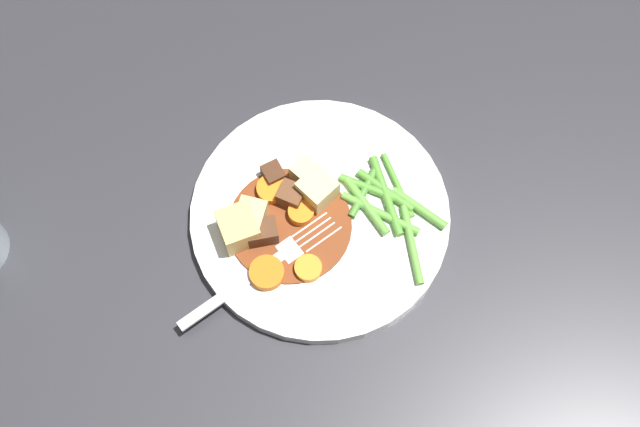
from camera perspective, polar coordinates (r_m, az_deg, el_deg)
ground_plane at (r=0.84m, az=0.00°, el=-0.39°), size 3.00×3.00×0.00m
dinner_plate at (r=0.84m, az=0.00°, el=-0.20°), size 0.25×0.25×0.01m
stew_sauce at (r=0.82m, az=-2.00°, el=-0.76°), size 0.12×0.12×0.00m
carrot_slice_0 at (r=0.80m, az=-0.78°, el=-3.64°), size 0.03×0.03×0.01m
carrot_slice_1 at (r=0.83m, az=-3.20°, el=1.58°), size 0.04×0.04×0.01m
carrot_slice_2 at (r=0.82m, az=-1.25°, el=0.00°), size 0.03×0.03×0.01m
carrot_slice_3 at (r=0.80m, az=-3.53°, el=-3.94°), size 0.05×0.05×0.01m
potato_chunk_0 at (r=0.81m, az=-5.40°, el=-0.98°), size 0.04×0.04×0.03m
potato_chunk_1 at (r=0.82m, az=-0.24°, el=1.56°), size 0.04×0.04×0.03m
potato_chunk_2 at (r=0.83m, az=-0.87°, el=2.62°), size 0.03×0.03×0.02m
potato_chunk_3 at (r=0.82m, az=-4.60°, el=-0.06°), size 0.04×0.04×0.02m
meat_chunk_0 at (r=0.84m, az=-3.10°, el=2.60°), size 0.02×0.03×0.02m
meat_chunk_1 at (r=0.81m, az=-3.85°, el=-1.25°), size 0.03×0.02×0.02m
meat_chunk_2 at (r=0.83m, az=-1.90°, el=1.18°), size 0.03×0.03×0.02m
green_bean_0 at (r=0.83m, az=4.38°, el=1.17°), size 0.02×0.09×0.01m
green_bean_1 at (r=0.83m, az=2.86°, el=1.35°), size 0.04×0.05×0.01m
green_bean_2 at (r=0.83m, az=6.56°, el=0.35°), size 0.05×0.05×0.01m
green_bean_3 at (r=0.83m, az=4.00°, el=0.01°), size 0.07×0.05×0.01m
green_bean_4 at (r=0.84m, az=3.78°, el=1.46°), size 0.07×0.05×0.01m
green_bean_5 at (r=0.82m, az=6.07°, el=-2.05°), size 0.01×0.08×0.01m
green_bean_6 at (r=0.84m, az=4.35°, el=1.51°), size 0.05×0.05×0.01m
green_bean_7 at (r=0.83m, az=3.12°, el=0.22°), size 0.04×0.06×0.01m
green_bean_8 at (r=0.84m, az=5.14°, el=1.86°), size 0.02×0.07×0.01m
fork at (r=0.81m, az=-3.76°, el=-3.66°), size 0.16×0.10×0.00m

